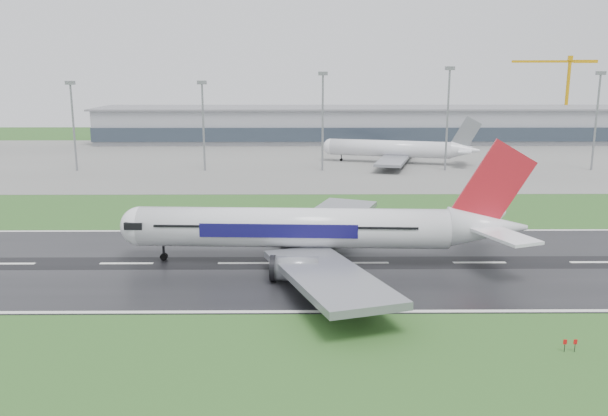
{
  "coord_description": "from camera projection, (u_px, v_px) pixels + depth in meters",
  "views": [
    {
      "loc": [
        -30.72,
        -100.94,
        32.05
      ],
      "look_at": [
        -29.79,
        12.0,
        7.0
      ],
      "focal_mm": 36.73,
      "sensor_mm": 36.0,
      "label": 1
    }
  ],
  "objects": [
    {
      "name": "floodmast_2",
      "position": [
        323.0,
        124.0,
        199.86
      ],
      "size": [
        0.64,
        0.64,
        30.5
      ],
      "primitive_type": "cylinder",
      "color": "gray",
      "rests_on": "ground"
    },
    {
      "name": "floodmast_4",
      "position": [
        596.0,
        123.0,
        200.56
      ],
      "size": [
        0.64,
        0.64,
        30.62
      ],
      "primitive_type": "cylinder",
      "color": "gray",
      "rests_on": "ground"
    },
    {
      "name": "main_airliner",
      "position": [
        322.0,
        204.0,
        103.88
      ],
      "size": [
        71.53,
        68.43,
        20.21
      ],
      "primitive_type": null,
      "rotation": [
        0.0,
        0.0,
        -0.05
      ],
      "color": "silver",
      "rests_on": "runway"
    },
    {
      "name": "ground",
      "position": [
        479.0,
        263.0,
        105.73
      ],
      "size": [
        520.0,
        520.0,
        0.0
      ],
      "primitive_type": "plane",
      "color": "#25501D",
      "rests_on": "ground"
    },
    {
      "name": "tower_crane",
      "position": [
        567.0,
        97.0,
        297.51
      ],
      "size": [
        39.33,
        6.66,
        39.26
      ],
      "primitive_type": null,
      "rotation": [
        0.0,
        0.0,
        -0.12
      ],
      "color": "#CE9009",
      "rests_on": "ground"
    },
    {
      "name": "floodmast_1",
      "position": [
        203.0,
        128.0,
        199.86
      ],
      "size": [
        0.64,
        0.64,
        27.72
      ],
      "primitive_type": "cylinder",
      "color": "gray",
      "rests_on": "ground"
    },
    {
      "name": "runway",
      "position": [
        479.0,
        263.0,
        105.72
      ],
      "size": [
        400.0,
        45.0,
        0.1
      ],
      "primitive_type": "cube",
      "color": "black",
      "rests_on": "ground"
    },
    {
      "name": "terminal",
      "position": [
        366.0,
        125.0,
        284.71
      ],
      "size": [
        240.0,
        36.0,
        15.0
      ],
      "primitive_type": "cube",
      "color": "gray",
      "rests_on": "ground"
    },
    {
      "name": "floodmast_0",
      "position": [
        74.0,
        128.0,
        199.53
      ],
      "size": [
        0.64,
        0.64,
        27.63
      ],
      "primitive_type": "cylinder",
      "color": "gray",
      "rests_on": "ground"
    },
    {
      "name": "apron",
      "position": [
        383.0,
        160.0,
        227.75
      ],
      "size": [
        400.0,
        130.0,
        0.08
      ],
      "primitive_type": "cube",
      "color": "slate",
      "rests_on": "ground"
    },
    {
      "name": "parked_airliner",
      "position": [
        397.0,
        140.0,
        217.44
      ],
      "size": [
        67.86,
        65.23,
        16.33
      ],
      "primitive_type": null,
      "rotation": [
        0.0,
        0.0,
        -0.28
      ],
      "color": "silver",
      "rests_on": "apron"
    },
    {
      "name": "floodmast_3",
      "position": [
        447.0,
        121.0,
        200.01
      ],
      "size": [
        0.64,
        0.64,
        32.11
      ],
      "primitive_type": "cylinder",
      "color": "gray",
      "rests_on": "ground"
    }
  ]
}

